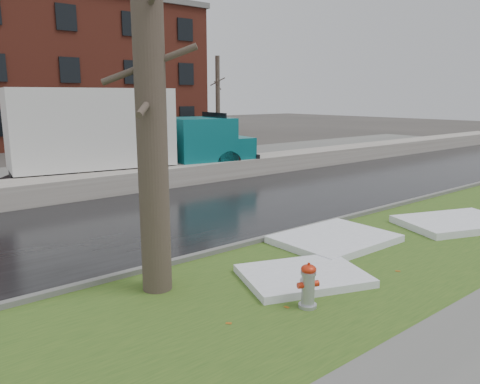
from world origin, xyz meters
TOP-DOWN VIEW (x-y plane):
  - ground at (0.00, 0.00)m, footprint 120.00×120.00m
  - verge at (0.00, -1.25)m, footprint 60.00×4.50m
  - road at (0.00, 4.50)m, footprint 60.00×7.00m
  - parking_lot at (0.00, 13.00)m, footprint 60.00×9.00m
  - curb at (0.00, 1.00)m, footprint 60.00×0.15m
  - snowbank at (0.00, 8.70)m, footprint 60.00×1.60m
  - brick_building at (2.00, 30.00)m, footprint 26.00×12.00m
  - bg_tree_right at (16.00, 24.00)m, footprint 1.40×1.62m
  - fire_hydrant at (-1.62, -2.06)m, footprint 0.37×0.35m
  - tree at (-3.12, 0.12)m, footprint 1.28×1.39m
  - box_truck at (1.02, 10.03)m, footprint 11.10×3.92m
  - worker at (-0.28, 9.30)m, footprint 0.67×0.56m
  - snow_patch_near at (1.40, -0.14)m, footprint 2.61×2.02m
  - snow_patch_far at (-0.82, -1.22)m, footprint 2.62×2.27m
  - snow_patch_side at (4.94, -1.24)m, footprint 3.26×2.68m

SIDE VIEW (x-z plane):
  - ground at x=0.00m, z-range 0.00..0.00m
  - road at x=0.00m, z-range 0.00..0.03m
  - parking_lot at x=0.00m, z-range 0.00..0.03m
  - verge at x=0.00m, z-range 0.00..0.04m
  - curb at x=0.00m, z-range 0.00..0.14m
  - snow_patch_far at x=-0.82m, z-range 0.04..0.18m
  - snow_patch_near at x=1.40m, z-range 0.04..0.20m
  - snow_patch_side at x=4.94m, z-range 0.04..0.22m
  - snowbank at x=0.00m, z-range 0.00..0.75m
  - fire_hydrant at x=-1.62m, z-range 0.06..0.82m
  - worker at x=-0.28m, z-range 0.75..2.32m
  - box_truck at x=1.02m, z-range 0.11..3.77m
  - tree at x=-3.12m, z-range 0.06..6.45m
  - bg_tree_right at x=16.00m, z-range 0.08..6.58m
  - brick_building at x=2.00m, z-range 0.00..10.00m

